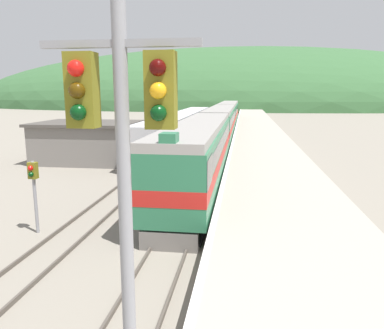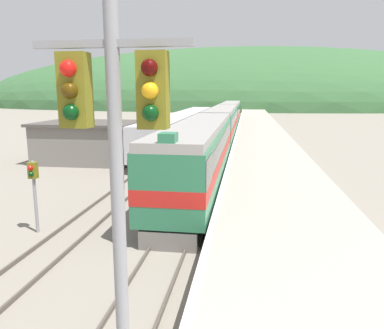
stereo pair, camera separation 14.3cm
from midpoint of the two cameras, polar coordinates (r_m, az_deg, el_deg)
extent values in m
cube|color=#4C443D|center=(70.24, 4.96, 6.06)|extent=(0.08, 180.00, 0.16)
cube|color=#4C443D|center=(70.18, 6.14, 6.04)|extent=(0.08, 180.00, 0.16)
cube|color=#4C443D|center=(70.62, 1.29, 6.13)|extent=(0.08, 180.00, 0.16)
cube|color=#4C443D|center=(70.47, 2.45, 6.11)|extent=(0.08, 180.00, 0.16)
cube|color=#9E9689|center=(50.24, 10.05, 4.46)|extent=(6.38, 140.00, 1.04)
cube|color=silver|center=(50.16, 6.55, 5.15)|extent=(0.24, 140.00, 0.01)
ellipsoid|color=#335B33|center=(164.29, 6.97, 8.84)|extent=(237.82, 107.02, 48.11)
cube|color=slate|center=(34.56, -15.65, 3.15)|extent=(8.26, 6.04, 3.27)
cube|color=#47423D|center=(34.38, -15.80, 6.05)|extent=(8.76, 6.54, 0.24)
cube|color=black|center=(24.41, 0.93, -2.50)|extent=(2.44, 19.16, 0.85)
cube|color=#286B47|center=(24.03, 0.94, 1.97)|extent=(2.98, 20.39, 3.00)
cube|color=red|center=(24.07, 0.94, 1.41)|extent=(3.01, 20.41, 0.66)
cube|color=black|center=(23.94, 0.95, 3.53)|extent=(3.00, 19.16, 0.90)
cube|color=gray|center=(23.82, 0.96, 6.02)|extent=(2.80, 20.39, 0.40)
cube|color=black|center=(15.10, -3.22, -0.94)|extent=(3.02, 2.20, 1.20)
cube|color=#286B47|center=(14.21, -3.81, 4.11)|extent=(0.64, 0.80, 0.36)
cube|color=slate|center=(15.01, -3.80, -11.54)|extent=(2.32, 0.40, 0.77)
cube|color=black|center=(46.27, 4.29, 3.93)|extent=(2.44, 21.00, 0.85)
cube|color=#286B47|center=(46.07, 4.32, 6.30)|extent=(2.98, 22.34, 3.00)
cube|color=red|center=(46.09, 4.32, 6.01)|extent=(3.01, 22.36, 0.66)
cube|color=black|center=(46.02, 4.33, 7.12)|extent=(3.00, 21.00, 0.90)
cube|color=gray|center=(45.96, 4.35, 8.42)|extent=(2.80, 22.34, 0.40)
cube|color=black|center=(69.36, 5.53, 6.28)|extent=(2.44, 21.00, 0.85)
cube|color=#286B47|center=(69.23, 5.56, 7.87)|extent=(2.98, 22.34, 3.00)
cube|color=red|center=(69.25, 5.55, 7.67)|extent=(3.01, 22.36, 0.66)
cube|color=black|center=(69.20, 5.57, 8.41)|extent=(3.00, 21.00, 0.90)
cube|color=gray|center=(69.16, 5.58, 9.27)|extent=(2.80, 22.34, 0.40)
cube|color=black|center=(45.25, -1.56, 3.76)|extent=(2.46, 34.84, 0.80)
cube|color=#BCBCC1|center=(45.05, -1.57, 6.04)|extent=(2.90, 36.29, 2.81)
cylinder|color=gray|center=(5.73, -10.62, -12.92)|extent=(0.20, 0.20, 7.67)
cube|color=gray|center=(5.28, -11.80, 17.60)|extent=(2.20, 0.10, 0.10)
cube|color=#6B6619|center=(5.45, -17.09, 10.72)|extent=(0.40, 0.28, 1.02)
sphere|color=red|center=(5.30, -18.07, 13.76)|extent=(0.22, 0.22, 0.22)
sphere|color=#412C05|center=(5.30, -17.88, 10.68)|extent=(0.22, 0.22, 0.22)
sphere|color=black|center=(5.30, -17.70, 7.59)|extent=(0.22, 0.22, 0.22)
cube|color=#6B6619|center=(5.09, -5.57, 11.15)|extent=(0.40, 0.28, 1.02)
sphere|color=#3C0504|center=(4.93, -6.11, 14.47)|extent=(0.22, 0.22, 0.22)
sphere|color=orange|center=(4.92, -6.04, 11.15)|extent=(0.22, 0.22, 0.22)
sphere|color=black|center=(4.93, -5.97, 7.83)|extent=(0.22, 0.22, 0.22)
cylinder|color=gray|center=(17.74, -23.00, -4.66)|extent=(0.14, 0.14, 3.22)
cube|color=#6B6619|center=(17.47, -23.30, -0.84)|extent=(0.36, 0.28, 0.71)
sphere|color=red|center=(17.30, -23.62, -0.51)|extent=(0.22, 0.22, 0.22)
sphere|color=black|center=(17.35, -23.55, -1.40)|extent=(0.22, 0.22, 0.22)
camera|label=1|loc=(0.07, -90.22, -0.04)|focal=35.00mm
camera|label=2|loc=(0.07, 89.78, 0.04)|focal=35.00mm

